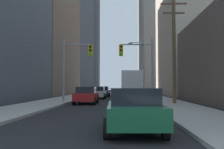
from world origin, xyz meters
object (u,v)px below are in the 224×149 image
traffic_signal_near_left (76,60)px  sedan_green (134,110)px  traffic_signal_near_right (138,59)px  sedan_red (86,95)px  city_bus (132,83)px  sedan_blue (103,91)px  sedan_silver (98,93)px

traffic_signal_near_left → sedan_green: bearing=-72.8°
traffic_signal_near_right → sedan_red: bearing=-169.2°
city_bus → traffic_signal_near_right: size_ratio=1.93×
city_bus → traffic_signal_near_left: traffic_signal_near_left is taller
traffic_signal_near_right → sedan_blue: bearing=105.3°
sedan_green → sedan_silver: same height
sedan_blue → city_bus: bearing=-42.8°
sedan_red → traffic_signal_near_right: size_ratio=0.70×
sedan_red → traffic_signal_near_left: size_ratio=0.70×
traffic_signal_near_left → sedan_blue: bearing=85.2°
sedan_red → sedan_blue: (0.24, 16.97, 0.00)m
city_bus → traffic_signal_near_left: 13.53m
city_bus → traffic_signal_near_left: bearing=-114.8°
sedan_red → traffic_signal_near_right: 5.71m
sedan_green → sedan_red: bearing=104.1°
city_bus → traffic_signal_near_left: size_ratio=1.93×
traffic_signal_near_left → traffic_signal_near_right: same height
sedan_blue → traffic_signal_near_right: size_ratio=0.70×
sedan_red → sedan_silver: bearing=89.1°
traffic_signal_near_left → sedan_silver: bearing=81.5°
sedan_silver → traffic_signal_near_right: 10.00m
sedan_blue → sedan_red: bearing=-90.8°
city_bus → sedan_blue: size_ratio=2.75×
city_bus → sedan_silver: size_ratio=2.73×
sedan_red → sedan_silver: size_ratio=0.99×
city_bus → sedan_red: 13.82m
sedan_green → traffic_signal_near_right: size_ratio=0.71×
city_bus → sedan_red: (-4.50, -13.02, -1.16)m
city_bus → sedan_silver: 5.91m
sedan_silver → traffic_signal_near_left: size_ratio=0.71×
city_bus → traffic_signal_near_right: traffic_signal_near_right is taller
traffic_signal_near_left → traffic_signal_near_right: (5.73, 0.00, 0.02)m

